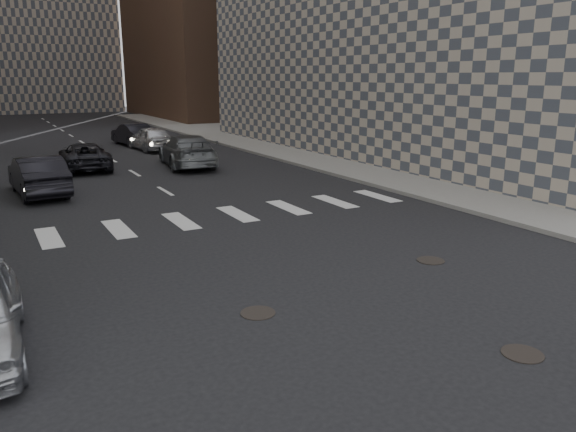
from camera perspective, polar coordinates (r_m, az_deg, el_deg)
name	(u,v)px	position (r m, az deg, el deg)	size (l,w,h in m)	color
ground	(375,315)	(11.40, 8.86, -9.92)	(160.00, 160.00, 0.00)	black
sidewalk_right	(364,150)	(35.41, 7.76, 6.61)	(13.00, 80.00, 0.15)	gray
manhole_a	(522,354)	(10.60, 22.71, -12.79)	(0.70, 0.70, 0.02)	black
manhole_b	(258,313)	(11.35, -3.08, -9.80)	(0.70, 0.70, 0.02)	black
manhole_c	(431,260)	(14.84, 14.29, -4.40)	(0.70, 0.70, 0.02)	black
traffic_car_a	(38,175)	(24.24, -24.05, 3.79)	(1.65, 4.75, 1.56)	black
traffic_car_b	(187,151)	(29.68, -10.21, 6.55)	(2.31, 5.68, 1.65)	slate
traffic_car_c	(85,156)	(30.01, -19.97, 5.72)	(2.23, 4.84, 1.34)	black
traffic_car_d	(151,138)	(36.68, -13.75, 7.69)	(1.81, 4.51, 1.54)	#B8B9BF
traffic_car_e	(133,134)	(39.71, -15.51, 8.00)	(1.56, 4.49, 1.48)	black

